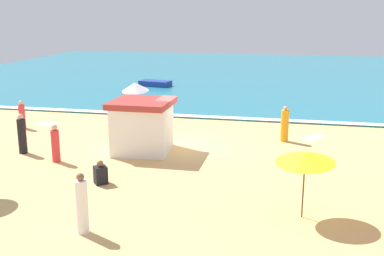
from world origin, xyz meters
name	(u,v)px	position (x,y,z in m)	size (l,w,h in m)	color
ground_plane	(187,146)	(0.00, 0.00, 0.00)	(60.00, 60.00, 0.00)	#E5B26B
ocean_water	(246,73)	(0.00, 28.00, 0.05)	(60.00, 44.00, 0.10)	teal
wave_breaker_foam	(209,117)	(0.00, 6.30, 0.10)	(57.00, 0.70, 0.01)	white
lifeguard_cabana	(142,126)	(-1.85, -1.27, 1.25)	(2.72, 2.76, 2.46)	white
beach_umbrella_4	(135,87)	(-4.17, 4.56, 2.10)	(1.69, 1.74, 2.44)	#4C3823
beach_umbrella_7	(305,158)	(5.46, -7.22, 2.01)	(2.53, 2.54, 2.26)	#4C3823
beachgoer_2	(101,174)	(-2.09, -5.74, 0.39)	(0.65, 0.65, 0.94)	black
beachgoer_4	(22,115)	(-9.91, 1.61, 0.75)	(0.48, 0.48, 1.59)	red
beachgoer_5	(82,205)	(-0.97, -9.75, 0.88)	(0.50, 0.50, 1.89)	white
beachgoer_6	(55,144)	(-5.08, -3.61, 0.80)	(0.51, 0.51, 1.70)	red
beachgoer_8	(285,125)	(4.65, 1.93, 0.85)	(0.52, 0.52, 1.83)	orange
beachgoer_9	(22,135)	(-7.22, -2.76, 0.88)	(0.50, 0.50, 1.88)	black
beach_towel_0	(313,138)	(6.13, 2.95, 0.01)	(1.52, 1.74, 0.01)	white
beach_towel_2	(46,124)	(-9.12, 2.75, 0.01)	(1.03, 0.84, 0.01)	white
small_boat_0	(155,83)	(-6.79, 17.41, 0.33)	(2.85, 1.83, 0.46)	navy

